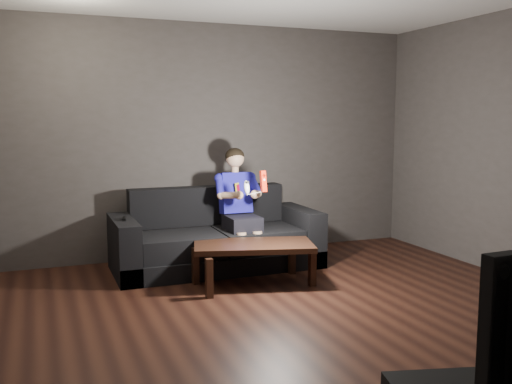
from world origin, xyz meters
name	(u,v)px	position (x,y,z in m)	size (l,w,h in m)	color
floor	(309,321)	(0.00, 0.00, 0.00)	(5.00, 5.00, 0.00)	black
back_wall	(215,141)	(0.00, 2.50, 1.35)	(5.00, 0.04, 2.70)	#403C39
sofa	(216,242)	(-0.19, 1.88, 0.28)	(2.20, 0.95, 0.85)	black
child	(239,198)	(0.06, 1.83, 0.75)	(0.50, 0.61, 1.23)	black
wii_remote_red	(263,181)	(0.15, 1.35, 0.98)	(0.06, 0.08, 0.22)	red
nunchuk_white	(247,187)	(-0.02, 1.36, 0.93)	(0.07, 0.09, 0.15)	silver
wii_remote_black	(124,219)	(-1.18, 1.80, 0.61)	(0.05, 0.14, 0.03)	black
coffee_table	(254,249)	(-0.05, 1.10, 0.36)	(1.25, 0.85, 0.41)	black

